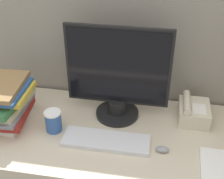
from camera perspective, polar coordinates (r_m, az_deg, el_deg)
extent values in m
cube|color=gray|center=(1.84, 1.49, -0.09)|extent=(1.95, 0.04, 1.52)
cylinder|color=black|center=(1.66, 0.96, -4.31)|extent=(0.23, 0.23, 0.02)
cylinder|color=black|center=(1.64, 0.98, -3.01)|extent=(0.09, 0.09, 0.07)
cube|color=black|center=(1.52, 1.10, 4.20)|extent=(0.52, 0.02, 0.42)
cube|color=black|center=(1.51, 1.04, 4.03)|extent=(0.49, 0.01, 0.39)
cube|color=silver|center=(1.50, -0.91, -9.35)|extent=(0.41, 0.14, 0.02)
ellipsoid|color=gray|center=(1.47, 9.17, -10.75)|extent=(0.06, 0.04, 0.02)
cylinder|color=#335999|center=(1.57, -10.66, -5.83)|extent=(0.08, 0.08, 0.10)
cylinder|color=white|center=(1.53, -10.87, -4.22)|extent=(0.08, 0.08, 0.01)
cube|color=silver|center=(1.70, -18.42, -5.00)|extent=(0.19, 0.23, 0.04)
cube|color=maroon|center=(1.67, -18.37, -3.99)|extent=(0.22, 0.29, 0.04)
cube|color=slate|center=(1.65, -18.53, -3.30)|extent=(0.19, 0.30, 0.02)
cube|color=#C6B78C|center=(1.65, -18.53, -2.26)|extent=(0.19, 0.30, 0.03)
cube|color=#38723F|center=(1.63, -19.16, -1.64)|extent=(0.20, 0.31, 0.03)
cube|color=gold|center=(1.62, -18.78, -0.50)|extent=(0.23, 0.23, 0.03)
cube|color=#264C8C|center=(1.60, -19.45, -0.10)|extent=(0.22, 0.26, 0.02)
cube|color=olive|center=(1.59, -19.22, 0.62)|extent=(0.19, 0.29, 0.02)
cube|color=beige|center=(1.67, 14.74, -4.09)|extent=(0.15, 0.18, 0.08)
cube|color=white|center=(1.63, 15.66, -3.40)|extent=(0.07, 0.08, 0.00)
cylinder|color=beige|center=(1.63, 13.55, -2.28)|extent=(0.04, 0.18, 0.04)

